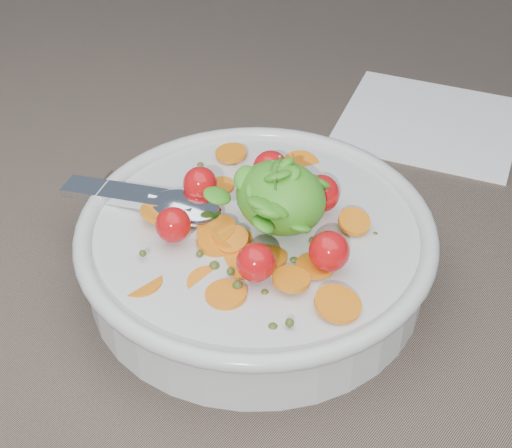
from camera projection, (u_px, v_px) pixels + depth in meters
The scene contains 3 objects.
ground at pixel (252, 254), 0.60m from camera, with size 6.00×6.00×0.00m, color #715F51.
bowl at pixel (256, 247), 0.56m from camera, with size 0.27×0.26×0.11m.
napkin at pixel (430, 123), 0.74m from camera, with size 0.16×0.14×0.01m, color white.
Camera 1 is at (0.28, -0.35, 0.40)m, focal length 55.00 mm.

